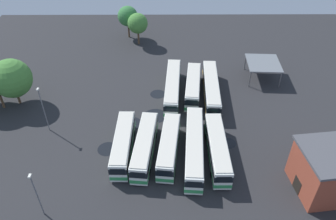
{
  "coord_description": "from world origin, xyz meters",
  "views": [
    {
      "loc": [
        43.63,
        -0.95,
        36.19
      ],
      "look_at": [
        -1.16,
        -0.66,
        1.53
      ],
      "focal_mm": 34.99,
      "sensor_mm": 36.0,
      "label": 1
    }
  ],
  "objects_px": {
    "bus_row1_slot0": "(123,144)",
    "tree_east_edge": "(138,23)",
    "bus_row1_slot1": "(145,146)",
    "maintenance_shelter": "(263,63)",
    "lamp_post_far_corner": "(43,108)",
    "bus_row0_slot2": "(173,86)",
    "bus_row0_slot3": "(193,86)",
    "bus_row1_slot4": "(217,148)",
    "tree_west_edge": "(128,16)",
    "bus_row1_slot3": "(194,146)",
    "depot_building": "(336,170)",
    "bus_row1_slot2": "(169,146)",
    "bus_row0_slot4": "(211,88)",
    "lamp_post_by_building": "(36,193)",
    "tree_northeast": "(12,78)"
  },
  "relations": [
    {
      "from": "bus_row1_slot0",
      "to": "tree_east_edge",
      "type": "xyz_separation_m",
      "value": [
        -37.22,
        -0.11,
        3.44
      ]
    },
    {
      "from": "bus_row1_slot0",
      "to": "bus_row1_slot1",
      "type": "xyz_separation_m",
      "value": [
        0.47,
        3.29,
        0.0
      ]
    },
    {
      "from": "maintenance_shelter",
      "to": "lamp_post_far_corner",
      "type": "xyz_separation_m",
      "value": [
        16.06,
        -39.17,
        1.15
      ]
    },
    {
      "from": "bus_row0_slot2",
      "to": "tree_east_edge",
      "type": "xyz_separation_m",
      "value": [
        -21.56,
        -7.88,
        3.44
      ]
    },
    {
      "from": "bus_row0_slot3",
      "to": "bus_row1_slot4",
      "type": "height_order",
      "value": "same"
    },
    {
      "from": "tree_east_edge",
      "to": "bus_row0_slot2",
      "type": "bearing_deg",
      "value": 20.08
    },
    {
      "from": "bus_row1_slot0",
      "to": "tree_west_edge",
      "type": "relative_size",
      "value": 1.54
    },
    {
      "from": "bus_row1_slot3",
      "to": "maintenance_shelter",
      "type": "height_order",
      "value": "maintenance_shelter"
    },
    {
      "from": "bus_row1_slot1",
      "to": "bus_row1_slot0",
      "type": "bearing_deg",
      "value": -98.08
    },
    {
      "from": "bus_row1_slot1",
      "to": "depot_building",
      "type": "distance_m",
      "value": 26.53
    },
    {
      "from": "bus_row1_slot2",
      "to": "bus_row0_slot2",
      "type": "bearing_deg",
      "value": 177.0
    },
    {
      "from": "bus_row0_slot2",
      "to": "lamp_post_far_corner",
      "type": "height_order",
      "value": "lamp_post_far_corner"
    },
    {
      "from": "bus_row0_slot2",
      "to": "bus_row0_slot4",
      "type": "xyz_separation_m",
      "value": [
        0.57,
        7.23,
        0.0
      ]
    },
    {
      "from": "bus_row0_slot2",
      "to": "bus_row1_slot3",
      "type": "xyz_separation_m",
      "value": [
        16.24,
        2.94,
        0.0
      ]
    },
    {
      "from": "bus_row1_slot4",
      "to": "depot_building",
      "type": "bearing_deg",
      "value": 68.78
    },
    {
      "from": "lamp_post_by_building",
      "to": "lamp_post_far_corner",
      "type": "bearing_deg",
      "value": -166.63
    },
    {
      "from": "bus_row0_slot3",
      "to": "tree_west_edge",
      "type": "distance_m",
      "value": 29.46
    },
    {
      "from": "bus_row0_slot3",
      "to": "bus_row0_slot4",
      "type": "relative_size",
      "value": 0.81
    },
    {
      "from": "bus_row1_slot4",
      "to": "tree_east_edge",
      "type": "distance_m",
      "value": 40.98
    },
    {
      "from": "bus_row1_slot4",
      "to": "maintenance_shelter",
      "type": "bearing_deg",
      "value": 152.03
    },
    {
      "from": "bus_row1_slot2",
      "to": "tree_northeast",
      "type": "bearing_deg",
      "value": -116.24
    },
    {
      "from": "tree_west_edge",
      "to": "bus_row0_slot4",
      "type": "bearing_deg",
      "value": 34.29
    },
    {
      "from": "bus_row0_slot2",
      "to": "tree_west_edge",
      "type": "relative_size",
      "value": 1.96
    },
    {
      "from": "bus_row1_slot4",
      "to": "tree_west_edge",
      "type": "xyz_separation_m",
      "value": [
        -42.24,
        -16.93,
        3.62
      ]
    },
    {
      "from": "bus_row0_slot4",
      "to": "bus_row1_slot3",
      "type": "distance_m",
      "value": 16.25
    },
    {
      "from": "bus_row0_slot2",
      "to": "depot_building",
      "type": "bearing_deg",
      "value": 43.36
    },
    {
      "from": "depot_building",
      "to": "maintenance_shelter",
      "type": "relative_size",
      "value": 1.44
    },
    {
      "from": "tree_northeast",
      "to": "depot_building",
      "type": "bearing_deg",
      "value": 68.11
    },
    {
      "from": "bus_row0_slot2",
      "to": "lamp_post_by_building",
      "type": "relative_size",
      "value": 2.12
    },
    {
      "from": "bus_row1_slot0",
      "to": "lamp_post_by_building",
      "type": "distance_m",
      "value": 14.41
    },
    {
      "from": "bus_row0_slot2",
      "to": "tree_east_edge",
      "type": "height_order",
      "value": "tree_east_edge"
    },
    {
      "from": "bus_row0_slot3",
      "to": "lamp_post_far_corner",
      "type": "height_order",
      "value": "lamp_post_far_corner"
    },
    {
      "from": "bus_row1_slot0",
      "to": "bus_row1_slot2",
      "type": "distance_m",
      "value": 6.94
    },
    {
      "from": "bus_row1_slot3",
      "to": "bus_row1_slot2",
      "type": "bearing_deg",
      "value": -91.66
    },
    {
      "from": "bus_row0_slot3",
      "to": "bus_row1_slot3",
      "type": "distance_m",
      "value": 16.36
    },
    {
      "from": "bus_row0_slot2",
      "to": "bus_row1_slot1",
      "type": "relative_size",
      "value": 1.22
    },
    {
      "from": "depot_building",
      "to": "maintenance_shelter",
      "type": "distance_m",
      "value": 28.47
    },
    {
      "from": "bus_row0_slot2",
      "to": "lamp_post_far_corner",
      "type": "distance_m",
      "value": 23.36
    },
    {
      "from": "bus_row0_slot2",
      "to": "bus_row0_slot4",
      "type": "height_order",
      "value": "same"
    },
    {
      "from": "tree_northeast",
      "to": "bus_row0_slot3",
      "type": "bearing_deg",
      "value": 94.63
    },
    {
      "from": "bus_row0_slot3",
      "to": "bus_row1_slot0",
      "type": "xyz_separation_m",
      "value": [
        15.76,
        -11.62,
        -0.0
      ]
    },
    {
      "from": "bus_row0_slot3",
      "to": "bus_row1_slot3",
      "type": "bearing_deg",
      "value": -3.19
    },
    {
      "from": "bus_row0_slot3",
      "to": "bus_row1_slot4",
      "type": "relative_size",
      "value": 0.97
    },
    {
      "from": "depot_building",
      "to": "tree_west_edge",
      "type": "xyz_separation_m",
      "value": [
        -48.02,
        -31.8,
        2.07
      ]
    },
    {
      "from": "bus_row1_slot3",
      "to": "tree_northeast",
      "type": "bearing_deg",
      "value": -113.6
    },
    {
      "from": "bus_row1_slot1",
      "to": "bus_row0_slot4",
      "type": "bearing_deg",
      "value": 143.03
    },
    {
      "from": "bus_row1_slot0",
      "to": "bus_row1_slot4",
      "type": "xyz_separation_m",
      "value": [
        1.05,
        14.13,
        0.0
      ]
    },
    {
      "from": "tree_east_edge",
      "to": "tree_west_edge",
      "type": "bearing_deg",
      "value": -145.95
    },
    {
      "from": "bus_row1_slot0",
      "to": "bus_row1_slot2",
      "type": "bearing_deg",
      "value": 86.14
    },
    {
      "from": "bus_row1_slot1",
      "to": "maintenance_shelter",
      "type": "bearing_deg",
      "value": 133.91
    }
  ]
}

